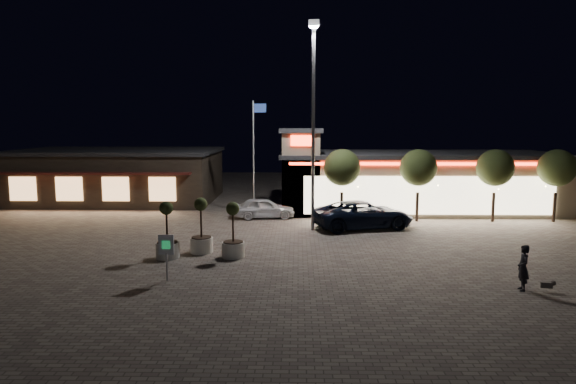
{
  "coord_description": "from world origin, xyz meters",
  "views": [
    {
      "loc": [
        1.13,
        -22.68,
        6.44
      ],
      "look_at": [
        0.54,
        6.0,
        2.61
      ],
      "focal_mm": 32.0,
      "sensor_mm": 36.0,
      "label": 1
    }
  ],
  "objects_px": {
    "pedestrian": "(523,268)",
    "valet_sign": "(166,249)",
    "white_sedan": "(264,208)",
    "planter_left": "(167,241)",
    "pickup_truck": "(363,215)",
    "planter_mid": "(233,240)"
  },
  "relations": [
    {
      "from": "white_sedan",
      "to": "planter_left",
      "type": "height_order",
      "value": "planter_left"
    },
    {
      "from": "pickup_truck",
      "to": "planter_left",
      "type": "distance_m",
      "value": 12.65
    },
    {
      "from": "pickup_truck",
      "to": "pedestrian",
      "type": "height_order",
      "value": "pedestrian"
    },
    {
      "from": "pickup_truck",
      "to": "valet_sign",
      "type": "distance_m",
      "value": 14.42
    },
    {
      "from": "pickup_truck",
      "to": "valet_sign",
      "type": "height_order",
      "value": "valet_sign"
    },
    {
      "from": "pickup_truck",
      "to": "planter_mid",
      "type": "relative_size",
      "value": 2.28
    },
    {
      "from": "pickup_truck",
      "to": "white_sedan",
      "type": "distance_m",
      "value": 7.18
    },
    {
      "from": "pickup_truck",
      "to": "planter_mid",
      "type": "distance_m",
      "value": 10.09
    },
    {
      "from": "white_sedan",
      "to": "pedestrian",
      "type": "relative_size",
      "value": 2.32
    },
    {
      "from": "pedestrian",
      "to": "planter_mid",
      "type": "distance_m",
      "value": 12.79
    },
    {
      "from": "valet_sign",
      "to": "pedestrian",
      "type": "bearing_deg",
      "value": -3.89
    },
    {
      "from": "planter_left",
      "to": "valet_sign",
      "type": "relative_size",
      "value": 1.43
    },
    {
      "from": "pedestrian",
      "to": "planter_mid",
      "type": "relative_size",
      "value": 0.66
    },
    {
      "from": "pedestrian",
      "to": "valet_sign",
      "type": "height_order",
      "value": "valet_sign"
    },
    {
      "from": "white_sedan",
      "to": "planter_left",
      "type": "distance_m",
      "value": 11.32
    },
    {
      "from": "planter_mid",
      "to": "valet_sign",
      "type": "relative_size",
      "value": 1.4
    },
    {
      "from": "pedestrian",
      "to": "valet_sign",
      "type": "distance_m",
      "value": 14.17
    },
    {
      "from": "pedestrian",
      "to": "planter_mid",
      "type": "bearing_deg",
      "value": -106.68
    },
    {
      "from": "pickup_truck",
      "to": "pedestrian",
      "type": "xyz_separation_m",
      "value": [
        4.69,
        -11.85,
        0.04
      ]
    },
    {
      "from": "pickup_truck",
      "to": "planter_mid",
      "type": "xyz_separation_m",
      "value": [
        -7.18,
        -7.08,
        -0.02
      ]
    },
    {
      "from": "white_sedan",
      "to": "valet_sign",
      "type": "xyz_separation_m",
      "value": [
        -3.07,
        -14.19,
        0.64
      ]
    },
    {
      "from": "white_sedan",
      "to": "pedestrian",
      "type": "distance_m",
      "value": 18.76
    }
  ]
}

